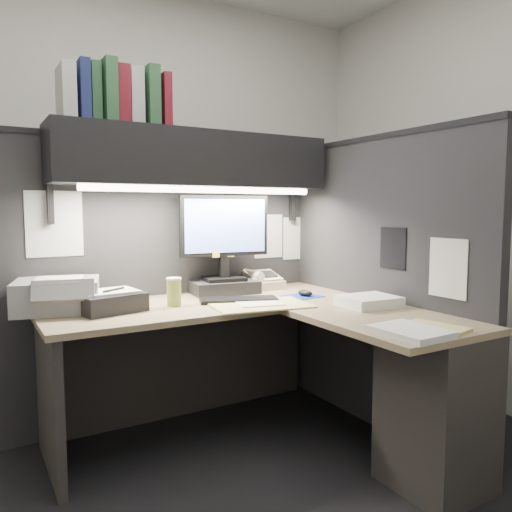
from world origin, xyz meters
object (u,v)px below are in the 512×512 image
(desk, at_px, (318,373))
(notebook_stack, at_px, (109,302))
(coffee_cup, at_px, (174,293))
(monitor, at_px, (224,255))
(keyboard, at_px, (239,300))
(telephone, at_px, (262,281))
(overhead_shelf, at_px, (195,160))
(printer, at_px, (57,295))

(desk, xyz_separation_m, notebook_stack, (-0.84, 0.58, 0.33))
(desk, xyz_separation_m, coffee_cup, (-0.52, 0.54, 0.36))
(desk, xyz_separation_m, monitor, (-0.12, 0.76, 0.51))
(monitor, distance_m, keyboard, 0.36)
(monitor, relative_size, keyboard, 1.39)
(telephone, bearing_deg, overhead_shelf, -173.66)
(monitor, height_order, telephone, monitor)
(monitor, relative_size, coffee_cup, 4.22)
(desk, height_order, monitor, monitor)
(overhead_shelf, distance_m, telephone, 0.86)
(telephone, bearing_deg, printer, -175.41)
(desk, height_order, overhead_shelf, overhead_shelf)
(keyboard, relative_size, telephone, 1.84)
(coffee_cup, xyz_separation_m, printer, (-0.54, 0.17, 0.01))
(monitor, bearing_deg, printer, -169.93)
(keyboard, bearing_deg, notebook_stack, -169.01)
(desk, bearing_deg, printer, 145.88)
(desk, distance_m, printer, 1.32)
(printer, bearing_deg, keyboard, -0.88)
(desk, distance_m, monitor, 0.92)
(keyboard, bearing_deg, overhead_shelf, 134.17)
(overhead_shelf, bearing_deg, notebook_stack, -161.89)
(monitor, bearing_deg, keyboard, -94.04)
(overhead_shelf, distance_m, printer, 1.02)
(keyboard, bearing_deg, coffee_cup, -170.92)
(monitor, xyz_separation_m, printer, (-0.93, -0.04, -0.15))
(overhead_shelf, height_order, coffee_cup, overhead_shelf)
(monitor, distance_m, telephone, 0.34)
(coffee_cup, relative_size, printer, 0.35)
(monitor, bearing_deg, telephone, 16.02)
(printer, bearing_deg, desk, -19.99)
(desk, bearing_deg, notebook_stack, 145.46)
(coffee_cup, distance_m, notebook_stack, 0.32)
(desk, relative_size, printer, 4.41)
(keyboard, height_order, telephone, telephone)
(keyboard, relative_size, printer, 1.07)
(overhead_shelf, relative_size, telephone, 6.92)
(overhead_shelf, distance_m, monitor, 0.57)
(notebook_stack, bearing_deg, coffee_cup, -6.44)
(monitor, xyz_separation_m, coffee_cup, (-0.40, -0.22, -0.16))
(keyboard, xyz_separation_m, notebook_stack, (-0.66, 0.10, 0.03))
(desk, xyz_separation_m, printer, (-1.05, 0.71, 0.36))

